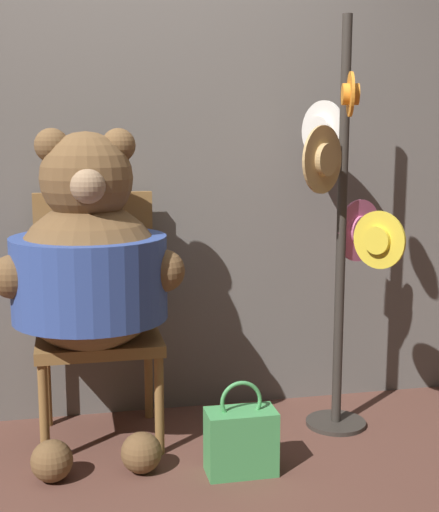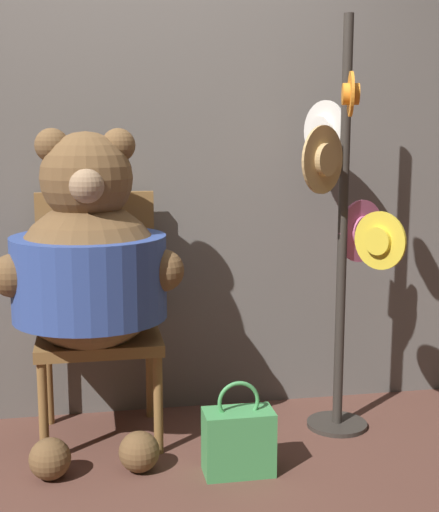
{
  "view_description": "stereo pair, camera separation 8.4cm",
  "coord_description": "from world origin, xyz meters",
  "px_view_note": "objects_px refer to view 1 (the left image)",
  "views": [
    {
      "loc": [
        -0.17,
        -2.76,
        1.35
      ],
      "look_at": [
        0.47,
        0.23,
        0.83
      ],
      "focal_mm": 50.0,
      "sensor_mm": 36.0,
      "label": 1
    },
    {
      "loc": [
        -0.09,
        -2.77,
        1.35
      ],
      "look_at": [
        0.47,
        0.23,
        0.83
      ],
      "focal_mm": 50.0,
      "sensor_mm": 36.0,
      "label": 2
    }
  ],
  "objects_px": {
    "handbag_on_ground": "(241,440)",
    "chair": "(97,309)",
    "hat_display_rack": "(342,221)",
    "teddy_bear": "(89,268)"
  },
  "relations": [
    {
      "from": "teddy_bear",
      "to": "handbag_on_ground",
      "type": "bearing_deg",
      "value": -32.93
    },
    {
      "from": "teddy_bear",
      "to": "hat_display_rack",
      "type": "distance_m",
      "value": 1.13
    },
    {
      "from": "chair",
      "to": "teddy_bear",
      "type": "height_order",
      "value": "teddy_bear"
    },
    {
      "from": "hat_display_rack",
      "to": "handbag_on_ground",
      "type": "xyz_separation_m",
      "value": [
        -0.55,
        -0.35,
        -0.83
      ]
    },
    {
      "from": "chair",
      "to": "hat_display_rack",
      "type": "height_order",
      "value": "hat_display_rack"
    },
    {
      "from": "chair",
      "to": "handbag_on_ground",
      "type": "relative_size",
      "value": 2.82
    },
    {
      "from": "handbag_on_ground",
      "to": "chair",
      "type": "bearing_deg",
      "value": 134.74
    },
    {
      "from": "chair",
      "to": "handbag_on_ground",
      "type": "height_order",
      "value": "chair"
    },
    {
      "from": "hat_display_rack",
      "to": "chair",
      "type": "bearing_deg",
      "value": 170.08
    },
    {
      "from": "teddy_bear",
      "to": "handbag_on_ground",
      "type": "xyz_separation_m",
      "value": [
        0.57,
        -0.37,
        -0.66
      ]
    }
  ]
}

